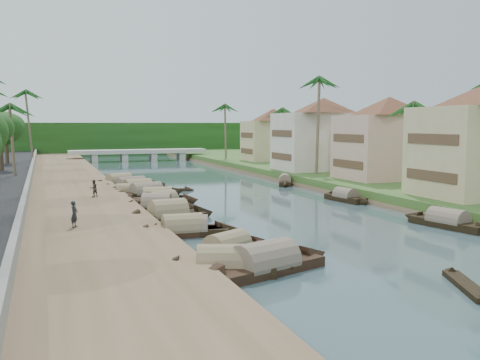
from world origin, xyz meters
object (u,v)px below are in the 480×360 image
object	(u,v)px
bridge	(139,153)
sampan_0	(265,265)
sampan_1	(223,266)
person_near	(74,214)

from	to	relation	value
bridge	sampan_0	distance (m)	87.11
sampan_1	person_near	bearing A→B (deg)	140.25
person_near	sampan_1	bearing A→B (deg)	-122.97
sampan_0	person_near	distance (m)	14.95
sampan_1	person_near	xyz separation A→B (m)	(-6.63, 11.53, 1.27)
sampan_1	person_near	size ratio (longest dim) A/B	4.38
bridge	sampan_1	size ratio (longest dim) A/B	3.61
sampan_0	person_near	size ratio (longest dim) A/B	5.50
sampan_0	person_near	world-z (taller)	person_near
bridge	sampan_1	distance (m)	86.80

